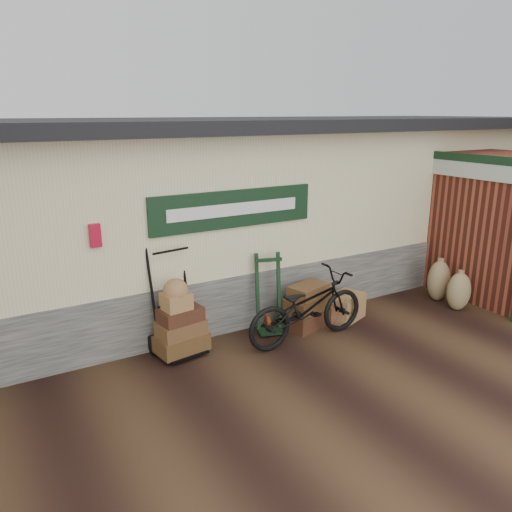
{
  "coord_description": "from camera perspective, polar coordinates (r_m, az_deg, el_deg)",
  "views": [
    {
      "loc": [
        -3.63,
        -5.38,
        3.32
      ],
      "look_at": [
        0.03,
        0.9,
        1.2
      ],
      "focal_mm": 35.0,
      "sensor_mm": 36.0,
      "label": 1
    }
  ],
  "objects": [
    {
      "name": "ground",
      "position": [
        7.29,
        3.42,
        -10.9
      ],
      "size": [
        80.0,
        80.0,
        0.0
      ],
      "primitive_type": "plane",
      "color": "black",
      "rests_on": "ground"
    },
    {
      "name": "station_building",
      "position": [
        9.05,
        -6.08,
        5.28
      ],
      "size": [
        14.4,
        4.1,
        3.2
      ],
      "color": "#4C4C47",
      "rests_on": "ground"
    },
    {
      "name": "brick_outbuilding",
      "position": [
        10.8,
        21.16,
        4.36
      ],
      "size": [
        1.71,
        4.51,
        2.62
      ],
      "color": "maroon",
      "rests_on": "ground"
    },
    {
      "name": "porter_trolley",
      "position": [
        7.08,
        -9.49,
        -4.4
      ],
      "size": [
        0.93,
        0.75,
        1.7
      ],
      "primitive_type": null,
      "rotation": [
        0.0,
        0.0,
        0.13
      ],
      "color": "black",
      "rests_on": "ground"
    },
    {
      "name": "green_barrow",
      "position": [
        7.71,
        1.48,
        -4.3
      ],
      "size": [
        0.54,
        0.49,
        1.24
      ],
      "primitive_type": null,
      "rotation": [
        0.0,
        0.0,
        -0.29
      ],
      "color": "black",
      "rests_on": "ground"
    },
    {
      "name": "suitcase_stack",
      "position": [
        8.01,
        5.82,
        -5.64
      ],
      "size": [
        0.89,
        0.69,
        0.7
      ],
      "primitive_type": null,
      "rotation": [
        0.0,
        0.0,
        0.27
      ],
      "color": "#3A2012",
      "rests_on": "ground"
    },
    {
      "name": "wicker_hamper",
      "position": [
        8.4,
        10.17,
        -5.75
      ],
      "size": [
        0.76,
        0.62,
        0.42
      ],
      "primitive_type": "cube",
      "rotation": [
        0.0,
        0.0,
        0.36
      ],
      "color": "olive",
      "rests_on": "ground"
    },
    {
      "name": "bicycle",
      "position": [
        7.44,
        5.85,
        -5.44
      ],
      "size": [
        0.73,
        2.02,
        1.17
      ],
      "primitive_type": "imported",
      "rotation": [
        0.0,
        0.0,
        1.59
      ],
      "color": "black",
      "rests_on": "ground"
    },
    {
      "name": "burlap_sack_left",
      "position": [
        9.62,
        20.15,
        -2.65
      ],
      "size": [
        0.58,
        0.54,
        0.74
      ],
      "primitive_type": "ellipsoid",
      "rotation": [
        0.0,
        0.0,
        0.4
      ],
      "color": "olive",
      "rests_on": "ground"
    },
    {
      "name": "burlap_sack_right",
      "position": [
        9.28,
        22.16,
        -3.77
      ],
      "size": [
        0.48,
        0.43,
        0.67
      ],
      "primitive_type": "ellipsoid",
      "rotation": [
        0.0,
        0.0,
        -0.21
      ],
      "color": "olive",
      "rests_on": "ground"
    }
  ]
}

